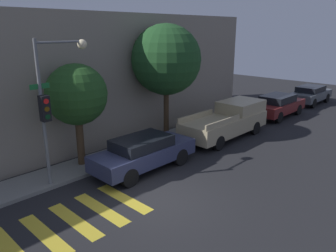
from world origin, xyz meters
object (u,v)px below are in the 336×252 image
object	(u,v)px
tree_midblock	(166,60)
pickup_truck	(228,120)
traffic_light_pole	(53,94)
tree_near_corner	(77,95)
sedan_far_end	(310,94)
sedan_middle	(278,105)
sedan_near_corner	(144,152)

from	to	relation	value
tree_midblock	pickup_truck	bearing A→B (deg)	-39.80
traffic_light_pole	tree_near_corner	size ratio (longest dim) A/B	1.23
sedan_far_end	sedan_middle	bearing A→B (deg)	-180.00
pickup_truck	tree_midblock	size ratio (longest dim) A/B	0.94
pickup_truck	tree_midblock	bearing A→B (deg)	140.20
sedan_near_corner	sedan_far_end	bearing A→B (deg)	0.00
sedan_near_corner	sedan_far_end	distance (m)	17.61
sedan_near_corner	sedan_far_end	world-z (taller)	sedan_near_corner
tree_near_corner	tree_midblock	world-z (taller)	tree_midblock
sedan_near_corner	tree_near_corner	bearing A→B (deg)	126.76
pickup_truck	sedan_far_end	bearing A→B (deg)	0.00
sedan_near_corner	tree_midblock	distance (m)	5.37
pickup_truck	sedan_far_end	size ratio (longest dim) A/B	1.26
traffic_light_pole	tree_midblock	world-z (taller)	tree_midblock
pickup_truck	sedan_middle	size ratio (longest dim) A/B	1.22
sedan_near_corner	pickup_truck	distance (m)	6.17
sedan_near_corner	sedan_far_end	xyz separation A→B (m)	(17.61, 0.00, -0.02)
tree_midblock	tree_near_corner	bearing A→B (deg)	180.00
tree_midblock	traffic_light_pole	bearing A→B (deg)	-172.31
sedan_middle	tree_near_corner	bearing A→B (deg)	170.99
traffic_light_pole	sedan_far_end	size ratio (longest dim) A/B	1.21
sedan_middle	tree_midblock	bearing A→B (deg)	165.65
traffic_light_pole	sedan_middle	world-z (taller)	traffic_light_pole
traffic_light_pole	tree_near_corner	distance (m)	1.73
traffic_light_pole	tree_midblock	distance (m)	6.71
sedan_near_corner	pickup_truck	bearing A→B (deg)	0.00
tree_near_corner	pickup_truck	bearing A→B (deg)	-15.54
sedan_near_corner	tree_midblock	xyz separation A→B (m)	(3.57, 2.16, 3.39)
tree_midblock	sedan_far_end	bearing A→B (deg)	-8.76
tree_near_corner	sedan_near_corner	bearing A→B (deg)	-53.24
sedan_middle	pickup_truck	bearing A→B (deg)	180.00
sedan_middle	tree_near_corner	size ratio (longest dim) A/B	1.05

